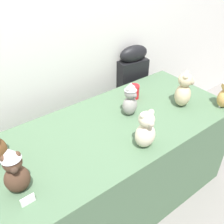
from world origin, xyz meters
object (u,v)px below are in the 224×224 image
teddy_bear_sand (184,90)px  instrument_case (132,95)px  teddy_bear_ash (130,99)px  display_table (112,166)px  teddy_bear_cocoa (15,171)px  party_cup_red (134,92)px  teddy_bear_cream (146,130)px

teddy_bear_sand → instrument_case: bearing=52.8°
instrument_case → teddy_bear_ash: 0.76m
display_table → teddy_bear_sand: teddy_bear_sand is taller
teddy_bear_ash → teddy_bear_cocoa: teddy_bear_cocoa is taller
teddy_bear_cocoa → teddy_bear_sand: 1.26m
party_cup_red → teddy_bear_sand: bearing=-53.7°
party_cup_red → display_table: bearing=-152.2°
display_table → teddy_bear_sand: 0.78m
teddy_bear_ash → party_cup_red: (0.17, 0.15, -0.07)m
instrument_case → teddy_bear_sand: bearing=-88.8°
teddy_bear_ash → instrument_case: bearing=35.4°
teddy_bear_cream → teddy_bear_cocoa: teddy_bear_cocoa is taller
instrument_case → party_cup_red: (-0.29, -0.34, 0.30)m
display_table → party_cup_red: (0.36, 0.19, 0.43)m
instrument_case → teddy_bear_ash: size_ratio=4.07×
teddy_bear_ash → teddy_bear_cocoa: size_ratio=0.91×
teddy_bear_cream → teddy_bear_sand: size_ratio=0.94×
instrument_case → teddy_bear_cream: (-0.60, -0.79, 0.36)m
teddy_bear_ash → teddy_bear_sand: bearing=-32.1°
teddy_bear_cocoa → party_cup_red: size_ratio=2.51×
display_table → teddy_bear_cocoa: (-0.68, -0.12, 0.51)m
party_cup_red → instrument_case: bearing=49.7°
teddy_bear_sand → party_cup_red: teddy_bear_sand is taller
teddy_bear_ash → teddy_bear_sand: teddy_bear_sand is taller
display_table → teddy_bear_sand: (0.58, -0.10, 0.51)m
display_table → teddy_bear_cream: bearing=-80.6°
teddy_bear_sand → teddy_bear_cream: bearing=165.8°
teddy_bear_cocoa → teddy_bear_sand: bearing=11.6°
teddy_bear_cocoa → party_cup_red: teddy_bear_cocoa is taller
display_table → instrument_case: (0.65, 0.53, 0.14)m
display_table → teddy_bear_ash: 0.54m
instrument_case → teddy_bear_cocoa: size_ratio=3.72×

